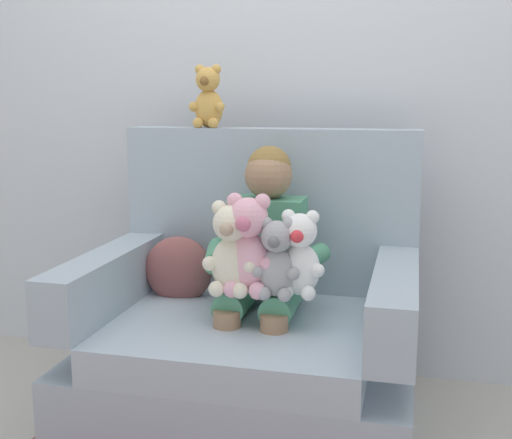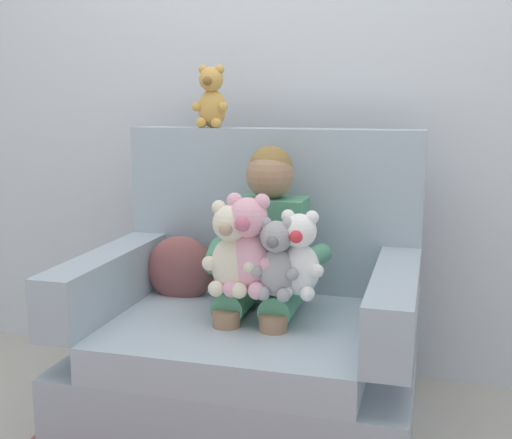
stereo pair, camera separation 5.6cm
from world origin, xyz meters
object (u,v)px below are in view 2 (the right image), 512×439
object	(u,v)px
armchair	(252,338)
seated_child	(265,252)
plush_grey	(276,261)
throw_pillow	(181,269)
plush_white	(299,257)
plush_honey_on_backrest	(212,98)
plush_pink	(248,248)
plush_cream	(231,251)

from	to	relation	value
armchair	seated_child	xyz separation A→B (m)	(0.04, 0.01, 0.32)
armchair	plush_grey	xyz separation A→B (m)	(0.13, -0.17, 0.34)
throw_pillow	armchair	bearing A→B (deg)	-19.20
plush_white	plush_honey_on_backrest	xyz separation A→B (m)	(-0.45, 0.44, 0.50)
seated_child	throw_pillow	world-z (taller)	seated_child
plush_white	plush_honey_on_backrest	size ratio (longest dim) A/B	1.17
plush_pink	plush_cream	bearing A→B (deg)	-168.98
plush_grey	plush_white	world-z (taller)	plush_white
plush_honey_on_backrest	plush_pink	bearing A→B (deg)	-68.64
plush_cream	plush_honey_on_backrest	xyz separation A→B (m)	(-0.23, 0.47, 0.49)
plush_grey	plush_cream	size ratio (longest dim) A/B	0.85
seated_child	plush_pink	size ratio (longest dim) A/B	2.45
plush_pink	plush_honey_on_backrest	size ratio (longest dim) A/B	1.37
armchair	plush_pink	xyz separation A→B (m)	(0.03, -0.15, 0.37)
armchair	plush_grey	bearing A→B (deg)	-52.37
plush_white	plush_cream	xyz separation A→B (m)	(-0.22, -0.03, 0.01)
plush_cream	armchair	bearing A→B (deg)	93.36
plush_white	throw_pillow	distance (m)	0.58
seated_child	plush_white	size ratio (longest dim) A/B	2.89
plush_grey	throw_pillow	distance (m)	0.54
armchair	plush_white	size ratio (longest dim) A/B	4.01
plush_white	plush_pink	size ratio (longest dim) A/B	0.85
seated_child	plush_honey_on_backrest	distance (m)	0.68
armchair	plush_honey_on_backrest	distance (m)	0.94
throw_pillow	seated_child	bearing A→B (deg)	-15.04
plush_grey	plush_honey_on_backrest	bearing A→B (deg)	136.16
plush_cream	plush_honey_on_backrest	bearing A→B (deg)	127.56
plush_white	plush_honey_on_backrest	world-z (taller)	plush_honey_on_backrest
plush_pink	plush_honey_on_backrest	distance (m)	0.72
armchair	plush_white	xyz separation A→B (m)	(0.20, -0.13, 0.35)
plush_white	plush_honey_on_backrest	bearing A→B (deg)	145.48
armchair	plush_honey_on_backrest	size ratio (longest dim) A/B	4.68
seated_child	plush_honey_on_backrest	world-z (taller)	plush_honey_on_backrest
seated_child	plush_pink	world-z (taller)	seated_child
plush_honey_on_backrest	throw_pillow	world-z (taller)	plush_honey_on_backrest
plush_grey	plush_pink	bearing A→B (deg)	178.11
seated_child	plush_cream	distance (m)	0.19
seated_child	armchair	bearing A→B (deg)	-170.21
seated_child	plush_cream	bearing A→B (deg)	-117.92
plush_pink	plush_white	bearing A→B (deg)	7.00
plush_cream	seated_child	bearing A→B (deg)	80.37
plush_grey	plush_honey_on_backrest	xyz separation A→B (m)	(-0.38, 0.48, 0.51)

